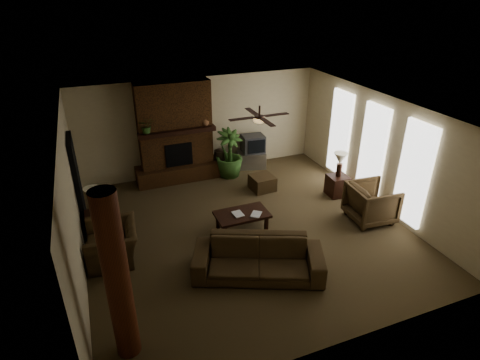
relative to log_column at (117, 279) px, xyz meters
name	(u,v)px	position (x,y,z in m)	size (l,w,h in m)	color
room_shell	(247,175)	(2.95, 2.40, 0.00)	(7.00, 7.00, 7.00)	brown
fireplace	(176,141)	(2.15, 5.62, -0.24)	(2.40, 0.70, 2.80)	#563217
windows	(372,152)	(6.40, 2.60, -0.05)	(0.08, 3.65, 2.35)	white
log_column	(117,279)	(0.00, 0.00, 0.00)	(0.36, 0.36, 2.80)	#5C2B17
doorway	(77,181)	(-0.49, 4.20, -0.35)	(0.10, 1.00, 2.10)	black
ceiling_fan	(259,118)	(3.35, 2.70, 1.13)	(1.35, 1.35, 0.37)	#311E15
sofa	(258,253)	(2.58, 0.91, -0.91)	(2.48, 0.73, 0.97)	#44331D
armchair_left	(111,238)	(0.02, 2.44, -0.90)	(1.14, 0.74, 1.00)	#44331D
armchair_right	(372,201)	(5.86, 1.74, -0.90)	(0.98, 0.92, 1.01)	#44331D
coffee_table	(242,215)	(2.86, 2.46, -1.03)	(1.20, 0.70, 0.43)	black
ottoman	(262,183)	(4.11, 4.09, -1.20)	(0.60, 0.60, 0.40)	#44331D
tv_stand	(251,159)	(4.40, 5.55, -1.15)	(0.85, 0.50, 0.50)	#B2B2B4
tv	(253,144)	(4.45, 5.54, -0.64)	(0.69, 0.58, 0.52)	#39383B
floor_vase	(220,159)	(3.40, 5.55, -0.97)	(0.34, 0.34, 0.77)	#32261C
floor_plant	(229,163)	(3.57, 5.23, -1.01)	(0.79, 1.41, 0.79)	#335823
side_table_left	(98,224)	(-0.20, 3.47, -1.12)	(0.50, 0.50, 0.55)	black
lamp_left	(93,196)	(-0.20, 3.42, -0.40)	(0.43, 0.43, 0.65)	#311E15
side_table_right	(337,185)	(5.84, 3.08, -1.12)	(0.50, 0.50, 0.55)	black
lamp_right	(340,160)	(5.85, 3.10, -0.40)	(0.45, 0.45, 0.65)	#311E15
mantel_plant	(147,127)	(1.36, 5.40, 0.32)	(0.38, 0.42, 0.33)	#335823
mantel_vase	(205,122)	(2.95, 5.43, 0.27)	(0.22, 0.23, 0.22)	brown
book_a	(234,210)	(2.65, 2.44, -0.83)	(0.22, 0.03, 0.29)	#999999
book_b	(252,208)	(3.06, 2.35, -0.82)	(0.21, 0.02, 0.29)	#999999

